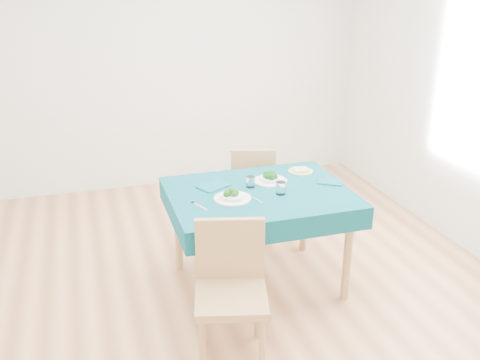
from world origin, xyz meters
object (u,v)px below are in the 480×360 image
object	(u,v)px
table	(259,239)
chair_far	(253,185)
bowl_near	(232,194)
side_plate	(301,171)
chair_near	(231,283)
bowl_far	(270,177)

from	to	relation	value
table	chair_far	world-z (taller)	chair_far
bowl_near	side_plate	size ratio (longest dim) A/B	1.33
chair_near	chair_far	distance (m)	1.69
table	chair_near	xyz separation A→B (m)	(-0.43, -0.74, 0.15)
chair_near	bowl_far	world-z (taller)	chair_near
table	chair_near	world-z (taller)	chair_near
bowl_near	bowl_far	distance (m)	0.43
table	bowl_near	bearing A→B (deg)	-160.52
table	side_plate	bearing A→B (deg)	32.94
bowl_near	bowl_far	bearing A→B (deg)	33.00
chair_near	side_plate	world-z (taller)	chair_near
bowl_near	chair_near	bearing A→B (deg)	-107.14
table	chair_far	distance (m)	0.85
chair_far	bowl_near	size ratio (longest dim) A/B	3.64
chair_far	bowl_near	world-z (taller)	chair_far
side_plate	table	bearing A→B (deg)	-147.06
table	bowl_near	world-z (taller)	bowl_near
side_plate	bowl_far	bearing A→B (deg)	-156.90
chair_near	bowl_near	distance (m)	0.74
table	bowl_near	distance (m)	0.48
table	bowl_far	xyz separation A→B (m)	(0.14, 0.16, 0.42)
table	bowl_near	size ratio (longest dim) A/B	4.97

